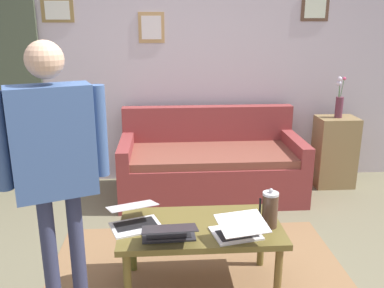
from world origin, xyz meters
The scene contains 11 objects.
back_wall centered at (0.00, -2.20, 1.35)m, with size 7.04×0.11×2.70m.
interior_door centered at (1.93, -2.11, 1.02)m, with size 0.82×0.09×2.05m.
couch centered at (-0.25, -1.65, 0.31)m, with size 1.85×0.87×0.88m.
coffee_table centered at (-0.01, -0.05, 0.42)m, with size 1.07×0.59×0.47m.
laptop_left centered at (-0.22, 0.12, 0.52)m, with size 0.35×0.38×0.15m.
laptop_center centered at (0.21, 0.11, 0.51)m, with size 0.35×0.36×0.14m.
laptop_right centered at (0.43, -0.08, 0.52)m, with size 0.40×0.39×0.14m.
french_press centered at (-0.45, 0.00, 0.59)m, with size 0.12×0.10×0.27m.
side_shelf centered at (-1.64, -1.80, 0.39)m, with size 0.42×0.32×0.77m.
flower_vase centered at (-1.64, -1.80, 0.94)m, with size 0.10×0.08×0.44m.
person_standing centered at (0.82, 0.26, 1.08)m, with size 0.58×0.33×1.68m.
Camera 1 is at (0.22, 2.41, 1.77)m, focal length 38.66 mm.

